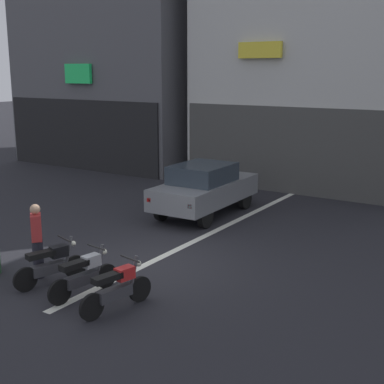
{
  "coord_description": "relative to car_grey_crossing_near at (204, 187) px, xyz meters",
  "views": [
    {
      "loc": [
        7.37,
        -9.26,
        4.47
      ],
      "look_at": [
        0.04,
        2.0,
        1.4
      ],
      "focal_mm": 49.66,
      "sensor_mm": 36.0,
      "label": 1
    }
  ],
  "objects": [
    {
      "name": "motorcycle_red_row_centre",
      "position": [
        2.26,
        -6.81,
        -0.43
      ],
      "size": [
        0.55,
        1.65,
        0.98
      ],
      "color": "black",
      "rests_on": "ground"
    },
    {
      "name": "motorcycle_silver_row_left_mid",
      "position": [
        1.25,
        -6.66,
        -0.43
      ],
      "size": [
        0.55,
        1.66,
        0.98
      ],
      "color": "black",
      "rests_on": "ground"
    },
    {
      "name": "ground_plane",
      "position": [
        1.21,
        -4.65,
        -0.89
      ],
      "size": [
        120.0,
        120.0,
        0.0
      ],
      "primitive_type": "plane",
      "color": "#232328"
    },
    {
      "name": "car_grey_crossing_near",
      "position": [
        0.0,
        0.0,
        0.0
      ],
      "size": [
        1.85,
        4.14,
        1.64
      ],
      "color": "black",
      "rests_on": "ground"
    },
    {
      "name": "lane_centre_line",
      "position": [
        1.21,
        1.35,
        -0.88
      ],
      "size": [
        0.2,
        18.0,
        0.01
      ],
      "primitive_type": "cube",
      "color": "silver",
      "rests_on": "ground"
    },
    {
      "name": "person_by_motorcycles",
      "position": [
        -0.3,
        -6.48,
        -0.03
      ],
      "size": [
        0.42,
        0.4,
        1.67
      ],
      "color": "#23232D",
      "rests_on": "ground"
    },
    {
      "name": "motorcycle_black_row_leftmost",
      "position": [
        0.25,
        -6.6,
        -0.43
      ],
      "size": [
        0.64,
        1.62,
        0.98
      ],
      "color": "black",
      "rests_on": "ground"
    },
    {
      "name": "building_corner_left",
      "position": [
        -9.01,
        8.07,
        6.67
      ],
      "size": [
        9.29,
        8.88,
        15.14
      ],
      "color": "#56565B",
      "rests_on": "ground"
    }
  ]
}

